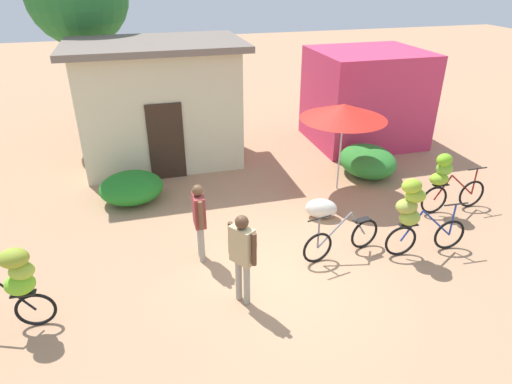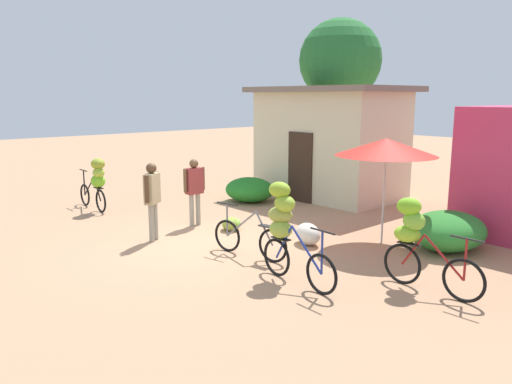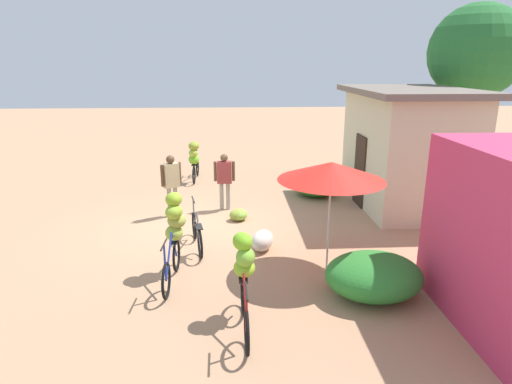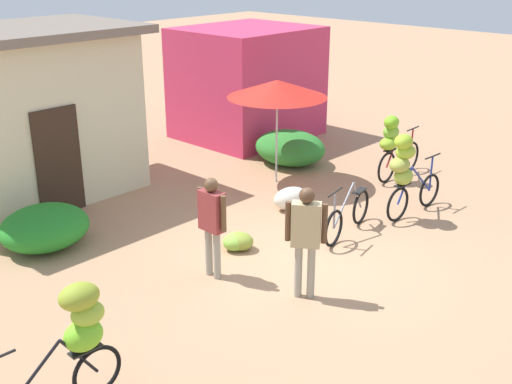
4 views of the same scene
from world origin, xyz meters
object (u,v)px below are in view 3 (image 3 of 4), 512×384
(person_bystander, at_px, (224,176))
(tree_behind_building, at_px, (476,53))
(building_low, at_px, (406,147))
(banana_pile_on_ground, at_px, (239,215))
(bicycle_center_loaded, at_px, (174,229))
(bicycle_leftmost, at_px, (194,158))
(person_vendor, at_px, (171,179))
(bicycle_by_shop, at_px, (244,273))
(market_umbrella, at_px, (331,171))
(produce_sack, at_px, (262,240))
(bicycle_near_pile, at_px, (197,233))

(person_bystander, bearing_deg, tree_behind_building, 105.17)
(building_low, relative_size, banana_pile_on_ground, 7.66)
(bicycle_center_loaded, height_order, person_bystander, bicycle_center_loaded)
(tree_behind_building, distance_m, banana_pile_on_ground, 9.02)
(bicycle_leftmost, distance_m, person_vendor, 3.44)
(bicycle_by_shop, distance_m, person_bystander, 5.55)
(person_vendor, bearing_deg, person_bystander, 108.76)
(market_umbrella, bearing_deg, bicycle_by_shop, -43.89)
(building_low, xyz_separation_m, tree_behind_building, (-1.88, 2.72, 2.57))
(produce_sack, height_order, person_vendor, person_vendor)
(market_umbrella, relative_size, bicycle_leftmost, 1.28)
(market_umbrella, relative_size, bicycle_by_shop, 1.29)
(bicycle_by_shop, height_order, person_bystander, person_bystander)
(market_umbrella, height_order, bicycle_center_loaded, market_umbrella)
(produce_sack, bearing_deg, bicycle_near_pile, -97.86)
(market_umbrella, distance_m, bicycle_center_loaded, 3.15)
(bicycle_by_shop, xyz_separation_m, person_vendor, (-5.06, -1.75, 0.18))
(bicycle_center_loaded, distance_m, bicycle_by_shop, 2.08)
(produce_sack, distance_m, person_bystander, 3.03)
(tree_behind_building, height_order, produce_sack, tree_behind_building)
(bicycle_leftmost, distance_m, person_bystander, 3.14)
(building_low, relative_size, market_umbrella, 2.11)
(banana_pile_on_ground, bearing_deg, bicycle_by_shop, 0.03)
(banana_pile_on_ground, bearing_deg, person_vendor, -103.85)
(market_umbrella, relative_size, produce_sack, 3.10)
(person_vendor, distance_m, person_bystander, 1.46)
(person_bystander, bearing_deg, building_low, 92.64)
(market_umbrella, bearing_deg, person_bystander, -151.20)
(bicycle_center_loaded, relative_size, person_vendor, 1.02)
(bicycle_leftmost, bearing_deg, bicycle_near_pile, 4.85)
(building_low, bearing_deg, tree_behind_building, 124.74)
(tree_behind_building, bearing_deg, produce_sack, -54.69)
(bicycle_by_shop, bearing_deg, bicycle_leftmost, -170.45)
(banana_pile_on_ground, bearing_deg, bicycle_center_loaded, -23.01)
(bicycle_center_loaded, distance_m, banana_pile_on_ground, 3.35)
(banana_pile_on_ground, height_order, person_vendor, person_vendor)
(bicycle_center_loaded, xyz_separation_m, person_bystander, (-3.89, 0.90, 0.01))
(tree_behind_building, relative_size, market_umbrella, 2.63)
(tree_behind_building, relative_size, bicycle_near_pile, 3.34)
(tree_behind_building, xyz_separation_m, market_umbrella, (5.88, -5.75, -2.24))
(tree_behind_building, bearing_deg, person_bystander, -74.83)
(person_vendor, bearing_deg, produce_sack, 43.55)
(market_umbrella, bearing_deg, tree_behind_building, 135.67)
(market_umbrella, height_order, bicycle_near_pile, market_umbrella)
(person_vendor, bearing_deg, bicycle_leftmost, 174.58)
(building_low, xyz_separation_m, banana_pile_on_ground, (1.14, -4.73, -1.52))
(market_umbrella, xyz_separation_m, person_vendor, (-3.29, -3.45, -0.98))
(bicycle_center_loaded, bearing_deg, tree_behind_building, 124.58)
(building_low, bearing_deg, person_vendor, -83.80)
(building_low, distance_m, bicycle_leftmost, 6.78)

